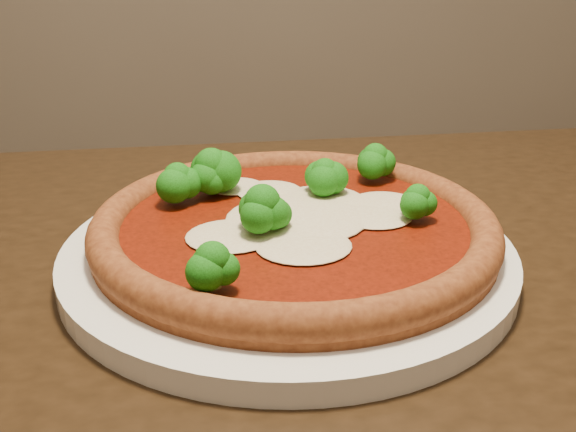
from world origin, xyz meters
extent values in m
cube|color=black|center=(-0.11, -0.02, 0.73)|extent=(1.15, 0.80, 0.04)
cylinder|color=white|center=(-0.13, 0.02, 0.76)|extent=(0.35, 0.35, 0.02)
cylinder|color=brown|center=(-0.12, 0.03, 0.77)|extent=(0.31, 0.31, 0.01)
torus|color=brown|center=(-0.12, 0.03, 0.78)|extent=(0.32, 0.32, 0.03)
cylinder|color=#691405|center=(-0.12, 0.03, 0.78)|extent=(0.27, 0.27, 0.00)
ellipsoid|color=beige|center=(-0.12, 0.03, 0.78)|extent=(0.11, 0.10, 0.01)
ellipsoid|color=beige|center=(-0.10, 0.06, 0.78)|extent=(0.08, 0.07, 0.01)
ellipsoid|color=beige|center=(-0.17, 0.11, 0.78)|extent=(0.05, 0.04, 0.00)
ellipsoid|color=beige|center=(-0.04, 0.05, 0.78)|extent=(0.06, 0.05, 0.00)
ellipsoid|color=beige|center=(-0.12, -0.02, 0.78)|extent=(0.07, 0.06, 0.01)
ellipsoid|color=beige|center=(-0.14, 0.09, 0.78)|extent=(0.06, 0.05, 0.00)
ellipsoid|color=beige|center=(-0.17, 0.00, 0.78)|extent=(0.07, 0.06, 0.01)
ellipsoid|color=beige|center=(-0.06, 0.03, 0.78)|extent=(0.06, 0.05, 0.00)
ellipsoid|color=#1F8D16|center=(-0.18, -0.08, 0.80)|extent=(0.04, 0.04, 0.03)
ellipsoid|color=#1F8D16|center=(-0.03, 0.02, 0.80)|extent=(0.03, 0.03, 0.03)
ellipsoid|color=#1F8D16|center=(-0.18, 0.09, 0.80)|extent=(0.04, 0.04, 0.03)
ellipsoid|color=#1F8D16|center=(-0.19, 0.09, 0.81)|extent=(0.05, 0.05, 0.04)
ellipsoid|color=#1F8D16|center=(-0.04, 0.11, 0.80)|extent=(0.04, 0.04, 0.03)
ellipsoid|color=#1F8D16|center=(-0.14, 0.01, 0.80)|extent=(0.03, 0.03, 0.03)
ellipsoid|color=#1F8D16|center=(-0.09, 0.07, 0.80)|extent=(0.04, 0.04, 0.03)
ellipsoid|color=#1F8D16|center=(-0.21, 0.07, 0.80)|extent=(0.04, 0.04, 0.03)
ellipsoid|color=#1F8D16|center=(-0.15, 0.00, 0.81)|extent=(0.05, 0.05, 0.04)
camera|label=1|loc=(-0.18, -0.43, 0.98)|focal=40.00mm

